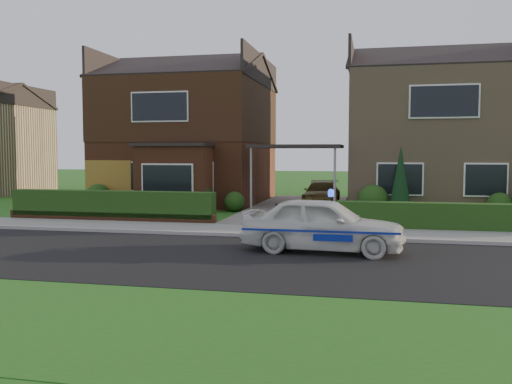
# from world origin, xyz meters

# --- Properties ---
(ground) EXTENTS (120.00, 120.00, 0.00)m
(ground) POSITION_xyz_m (0.00, 0.00, 0.00)
(ground) COLOR #1B5216
(ground) RESTS_ON ground
(road) EXTENTS (60.00, 6.00, 0.02)m
(road) POSITION_xyz_m (0.00, 0.00, 0.00)
(road) COLOR black
(road) RESTS_ON ground
(kerb) EXTENTS (60.00, 0.16, 0.12)m
(kerb) POSITION_xyz_m (0.00, 3.05, 0.06)
(kerb) COLOR #9E9993
(kerb) RESTS_ON ground
(sidewalk) EXTENTS (60.00, 2.00, 0.10)m
(sidewalk) POSITION_xyz_m (0.00, 4.10, 0.05)
(sidewalk) COLOR slate
(sidewalk) RESTS_ON ground
(grass_verge) EXTENTS (60.00, 4.00, 0.01)m
(grass_verge) POSITION_xyz_m (0.00, -5.00, 0.00)
(grass_verge) COLOR #1B5216
(grass_verge) RESTS_ON ground
(driveway) EXTENTS (3.80, 12.00, 0.12)m
(driveway) POSITION_xyz_m (0.00, 11.00, 0.06)
(driveway) COLOR #666059
(driveway) RESTS_ON ground
(house_left) EXTENTS (7.50, 9.53, 7.25)m
(house_left) POSITION_xyz_m (-5.78, 13.90, 3.81)
(house_left) COLOR brown
(house_left) RESTS_ON ground
(house_right) EXTENTS (7.50, 8.06, 7.25)m
(house_right) POSITION_xyz_m (5.80, 13.99, 3.66)
(house_right) COLOR #9A7D5E
(house_right) RESTS_ON ground
(carport_link) EXTENTS (3.80, 3.00, 2.77)m
(carport_link) POSITION_xyz_m (0.00, 10.95, 2.66)
(carport_link) COLOR black
(carport_link) RESTS_ON ground
(garage_door) EXTENTS (2.20, 0.10, 2.10)m
(garage_door) POSITION_xyz_m (-8.25, 9.96, 1.05)
(garage_door) COLOR brown
(garage_door) RESTS_ON ground
(dwarf_wall) EXTENTS (7.70, 0.25, 0.36)m
(dwarf_wall) POSITION_xyz_m (-5.80, 5.30, 0.18)
(dwarf_wall) COLOR brown
(dwarf_wall) RESTS_ON ground
(hedge_left) EXTENTS (7.50, 0.55, 0.90)m
(hedge_left) POSITION_xyz_m (-5.80, 5.45, 0.00)
(hedge_left) COLOR #113611
(hedge_left) RESTS_ON ground
(hedge_right) EXTENTS (7.50, 0.55, 0.80)m
(hedge_right) POSITION_xyz_m (5.80, 5.35, 0.00)
(hedge_right) COLOR #113611
(hedge_right) RESTS_ON ground
(shrub_left_far) EXTENTS (1.08, 1.08, 1.08)m
(shrub_left_far) POSITION_xyz_m (-8.50, 9.50, 0.54)
(shrub_left_far) COLOR #113611
(shrub_left_far) RESTS_ON ground
(shrub_left_mid) EXTENTS (1.32, 1.32, 1.32)m
(shrub_left_mid) POSITION_xyz_m (-4.00, 9.30, 0.66)
(shrub_left_mid) COLOR #113611
(shrub_left_mid) RESTS_ON ground
(shrub_left_near) EXTENTS (0.84, 0.84, 0.84)m
(shrub_left_near) POSITION_xyz_m (-2.40, 9.60, 0.42)
(shrub_left_near) COLOR #113611
(shrub_left_near) RESTS_ON ground
(shrub_right_near) EXTENTS (1.20, 1.20, 1.20)m
(shrub_right_near) POSITION_xyz_m (3.20, 9.40, 0.60)
(shrub_right_near) COLOR #113611
(shrub_right_near) RESTS_ON ground
(shrub_right_mid) EXTENTS (0.96, 0.96, 0.96)m
(shrub_right_mid) POSITION_xyz_m (7.80, 9.50, 0.48)
(shrub_right_mid) COLOR #113611
(shrub_right_mid) RESTS_ON ground
(conifer_a) EXTENTS (0.90, 0.90, 2.60)m
(conifer_a) POSITION_xyz_m (4.20, 9.20, 1.30)
(conifer_a) COLOR black
(conifer_a) RESTS_ON ground
(police_car) EXTENTS (3.62, 4.05, 1.51)m
(police_car) POSITION_xyz_m (2.00, 1.20, 0.67)
(police_car) COLOR silver
(police_car) RESTS_ON ground
(driveway_car) EXTENTS (1.55, 3.69, 1.07)m
(driveway_car) POSITION_xyz_m (1.00, 11.76, 0.65)
(driveway_car) COLOR brown
(driveway_car) RESTS_ON driveway
(potted_plant_a) EXTENTS (0.42, 0.31, 0.74)m
(potted_plant_a) POSITION_xyz_m (-4.53, 8.35, 0.37)
(potted_plant_a) COLOR gray
(potted_plant_a) RESTS_ON ground
(potted_plant_b) EXTENTS (0.57, 0.54, 0.82)m
(potted_plant_b) POSITION_xyz_m (-4.20, 6.19, 0.41)
(potted_plant_b) COLOR gray
(potted_plant_b) RESTS_ON ground
(potted_plant_c) EXTENTS (0.54, 0.54, 0.70)m
(potted_plant_c) POSITION_xyz_m (-2.50, 6.06, 0.35)
(potted_plant_c) COLOR gray
(potted_plant_c) RESTS_ON ground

